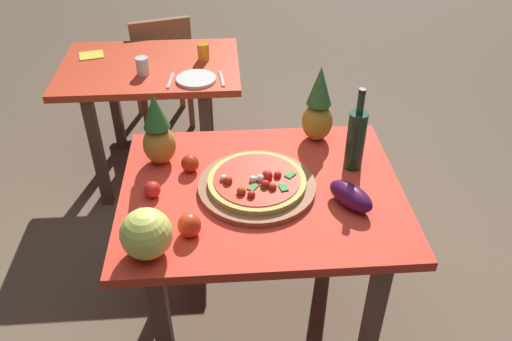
% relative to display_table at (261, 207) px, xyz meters
% --- Properties ---
extents(ground_plane, '(10.00, 10.00, 0.00)m').
position_rel_display_table_xyz_m(ground_plane, '(0.00, 0.00, -0.66)').
color(ground_plane, brown).
extents(display_table, '(1.12, 0.89, 0.76)m').
position_rel_display_table_xyz_m(display_table, '(0.00, 0.00, 0.00)').
color(display_table, brown).
rests_on(display_table, ground_plane).
extents(background_table, '(1.03, 0.72, 0.76)m').
position_rel_display_table_xyz_m(background_table, '(-0.56, 1.20, -0.02)').
color(background_table, brown).
rests_on(background_table, ground_plane).
extents(dining_chair, '(0.49, 0.49, 0.85)m').
position_rel_display_table_xyz_m(dining_chair, '(-0.56, 1.79, -0.18)').
color(dining_chair, '#915939').
rests_on(dining_chair, ground_plane).
extents(pizza_board, '(0.47, 0.47, 0.02)m').
position_rel_display_table_xyz_m(pizza_board, '(-0.02, 0.00, 0.11)').
color(pizza_board, '#915939').
rests_on(pizza_board, display_table).
extents(pizza, '(0.39, 0.39, 0.06)m').
position_rel_display_table_xyz_m(pizza, '(-0.02, -0.00, 0.14)').
color(pizza, '#D0B754').
rests_on(pizza, pizza_board).
extents(wine_bottle, '(0.08, 0.08, 0.36)m').
position_rel_display_table_xyz_m(wine_bottle, '(0.39, 0.12, 0.24)').
color(wine_bottle, '#143622').
rests_on(wine_bottle, display_table).
extents(pineapple_left, '(0.14, 0.14, 0.35)m').
position_rel_display_table_xyz_m(pineapple_left, '(0.28, 0.35, 0.26)').
color(pineapple_left, '#AC8B2C').
rests_on(pineapple_left, display_table).
extents(pineapple_right, '(0.14, 0.14, 0.32)m').
position_rel_display_table_xyz_m(pineapple_right, '(-0.41, 0.22, 0.24)').
color(pineapple_right, '#B5812F').
rests_on(pineapple_right, display_table).
extents(melon, '(0.18, 0.18, 0.18)m').
position_rel_display_table_xyz_m(melon, '(-0.41, -0.33, 0.19)').
color(melon, '#D9E060').
rests_on(melon, display_table).
extents(bell_pepper, '(0.08, 0.08, 0.09)m').
position_rel_display_table_xyz_m(bell_pepper, '(-0.28, -0.24, 0.14)').
color(bell_pepper, red).
rests_on(bell_pepper, display_table).
extents(eggplant, '(0.19, 0.21, 0.09)m').
position_rel_display_table_xyz_m(eggplant, '(0.33, -0.13, 0.14)').
color(eggplant, '#4C1241').
rests_on(eggplant, display_table).
extents(tomato_by_bottle, '(0.07, 0.07, 0.07)m').
position_rel_display_table_xyz_m(tomato_by_bottle, '(-0.29, 0.14, 0.14)').
color(tomato_by_bottle, red).
rests_on(tomato_by_bottle, display_table).
extents(tomato_at_corner, '(0.07, 0.07, 0.07)m').
position_rel_display_table_xyz_m(tomato_at_corner, '(-0.43, -0.02, 0.13)').
color(tomato_at_corner, red).
rests_on(tomato_at_corner, display_table).
extents(drinking_glass_juice, '(0.07, 0.07, 0.10)m').
position_rel_display_table_xyz_m(drinking_glass_juice, '(-0.24, 1.25, 0.15)').
color(drinking_glass_juice, orange).
rests_on(drinking_glass_juice, background_table).
extents(drinking_glass_water, '(0.07, 0.07, 0.10)m').
position_rel_display_table_xyz_m(drinking_glass_water, '(-0.58, 1.08, 0.15)').
color(drinking_glass_water, silver).
rests_on(drinking_glass_water, background_table).
extents(dinner_plate, '(0.22, 0.22, 0.02)m').
position_rel_display_table_xyz_m(dinner_plate, '(-0.28, 0.98, 0.11)').
color(dinner_plate, white).
rests_on(dinner_plate, background_table).
extents(fork_utensil, '(0.03, 0.18, 0.01)m').
position_rel_display_table_xyz_m(fork_utensil, '(-0.42, 0.98, 0.10)').
color(fork_utensil, silver).
rests_on(fork_utensil, background_table).
extents(knife_utensil, '(0.03, 0.18, 0.01)m').
position_rel_display_table_xyz_m(knife_utensil, '(-0.14, 0.98, 0.10)').
color(knife_utensil, silver).
rests_on(knife_utensil, background_table).
extents(napkin_folded, '(0.17, 0.15, 0.01)m').
position_rel_display_table_xyz_m(napkin_folded, '(-0.92, 1.35, 0.10)').
color(napkin_folded, yellow).
rests_on(napkin_folded, background_table).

